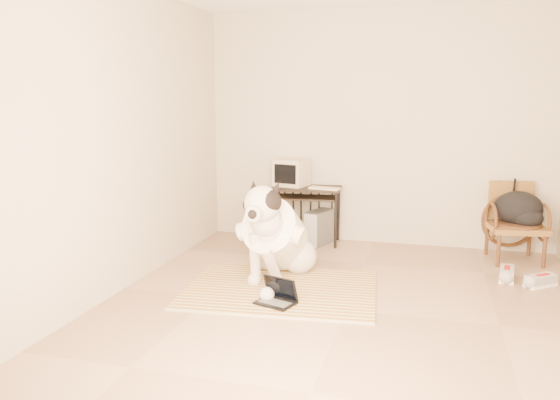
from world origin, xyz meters
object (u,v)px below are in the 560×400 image
at_px(pc_tower, 319,227).
at_px(rattan_chair, 515,222).
at_px(dog, 276,237).
at_px(laptop, 278,297).
at_px(computer_desk, 306,195).
at_px(crt_monitor, 292,172).
at_px(backpack, 520,210).

distance_m(pc_tower, rattan_chair, 2.12).
height_order(dog, laptop, dog).
xyz_separation_m(laptop, pc_tower, (-0.05, 2.00, 0.13)).
distance_m(laptop, computer_desk, 2.09).
bearing_deg(dog, crt_monitor, 98.06).
bearing_deg(pc_tower, laptop, -88.63).
bearing_deg(rattan_chair, dog, -151.18).
distance_m(computer_desk, pc_tower, 0.41).
height_order(computer_desk, pc_tower, computer_desk).
relative_size(dog, computer_desk, 1.71).
bearing_deg(dog, laptop, -72.92).
bearing_deg(laptop, computer_desk, 96.09).
relative_size(pc_tower, rattan_chair, 0.57).
bearing_deg(computer_desk, backpack, -2.94).
bearing_deg(pc_tower, backpack, -2.73).
height_order(laptop, crt_monitor, crt_monitor).
bearing_deg(crt_monitor, computer_desk, -19.28).
xyz_separation_m(computer_desk, pc_tower, (0.17, -0.02, -0.38)).
height_order(laptop, pc_tower, pc_tower).
distance_m(dog, backpack, 2.61).
bearing_deg(backpack, laptop, -137.77).
distance_m(dog, rattan_chair, 2.58).
relative_size(crt_monitor, backpack, 0.86).
distance_m(crt_monitor, pc_tower, 0.73).
bearing_deg(backpack, dog, -151.89).
xyz_separation_m(crt_monitor, backpack, (2.50, -0.19, -0.28)).
height_order(crt_monitor, backpack, crt_monitor).
xyz_separation_m(laptop, rattan_chair, (2.06, 1.92, 0.34)).
xyz_separation_m(dog, backpack, (2.30, 1.23, 0.14)).
height_order(laptop, rattan_chair, rattan_chair).
bearing_deg(pc_tower, computer_desk, 174.39).
bearing_deg(crt_monitor, pc_tower, -13.09).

